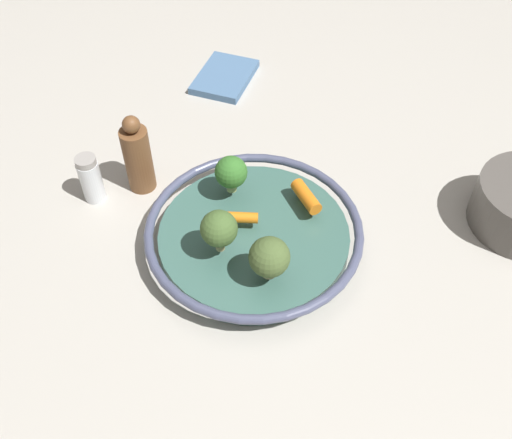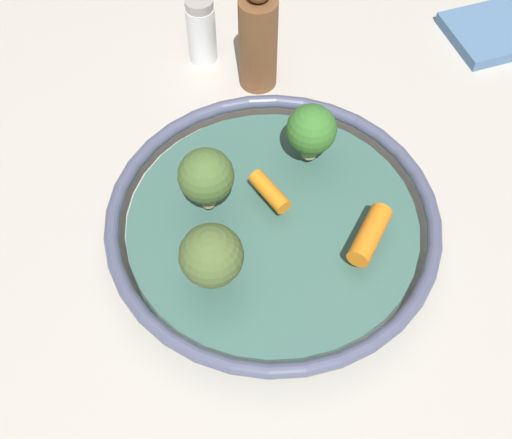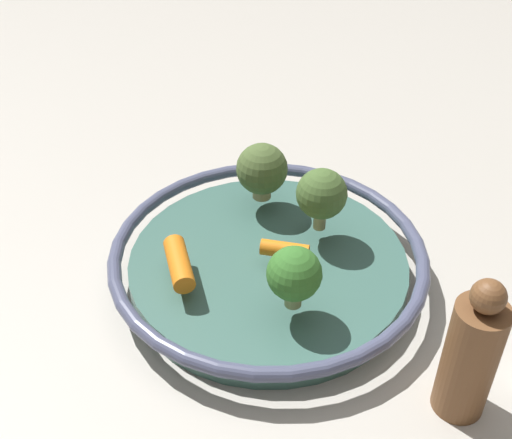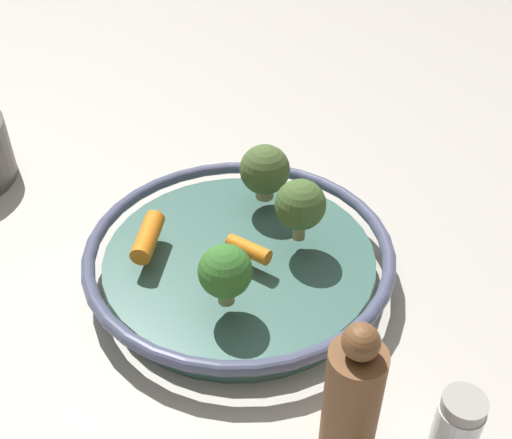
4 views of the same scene
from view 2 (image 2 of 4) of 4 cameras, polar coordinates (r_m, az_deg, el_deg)
name	(u,v)px [view 2 (image 2 of 4)]	position (r m, az deg, el deg)	size (l,w,h in m)	color
ground_plane	(272,238)	(0.64, 1.41, -1.62)	(2.08, 2.08, 0.00)	#B7B2A8
serving_bowl	(273,225)	(0.63, 1.45, -0.51)	(0.31, 0.31, 0.04)	#3D665B
baby_carrot_back	(271,191)	(0.61, 1.33, 2.46)	(0.02, 0.02, 0.05)	orange
baby_carrot_right	(370,235)	(0.59, 9.83, -1.29)	(0.02, 0.02, 0.06)	orange
broccoli_floret_large	(206,176)	(0.58, -4.36, 3.74)	(0.05, 0.05, 0.07)	tan
broccoli_floret_small	(311,130)	(0.63, 4.82, 7.74)	(0.05, 0.05, 0.06)	#9AA766
broccoli_floret_edge	(211,256)	(0.54, -3.89, -3.18)	(0.05, 0.05, 0.06)	tan
salt_shaker	(201,30)	(0.79, -4.75, 16.00)	(0.03, 0.03, 0.08)	silver
pepper_mill	(258,39)	(0.74, 0.18, 15.32)	(0.04, 0.04, 0.14)	brown
dish_towel	(502,30)	(0.89, 20.55, 15.12)	(0.13, 0.10, 0.01)	#4C7099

